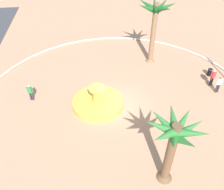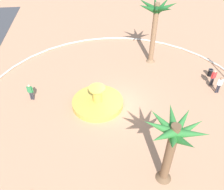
# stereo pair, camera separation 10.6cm
# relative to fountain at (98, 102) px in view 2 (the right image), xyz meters

# --- Properties ---
(ground_plane) EXTENTS (80.00, 80.00, 0.00)m
(ground_plane) POSITION_rel_fountain_xyz_m (-0.11, -1.69, -0.28)
(ground_plane) COLOR tan
(plaza_curb) EXTENTS (23.73, 23.73, 0.20)m
(plaza_curb) POSITION_rel_fountain_xyz_m (-0.11, -1.69, -0.18)
(plaza_curb) COLOR silver
(plaza_curb) RESTS_ON ground
(fountain) EXTENTS (4.21, 4.21, 1.78)m
(fountain) POSITION_rel_fountain_xyz_m (0.00, 0.00, 0.00)
(fountain) COLOR gold
(fountain) RESTS_ON ground
(palm_tree_near_fountain) EXTENTS (3.78, 3.79, 6.31)m
(palm_tree_near_fountain) POSITION_rel_fountain_xyz_m (6.15, -5.93, 4.37)
(palm_tree_near_fountain) COLOR #8E6B4C
(palm_tree_near_fountain) RESTS_ON ground
(palm_tree_by_curb) EXTENTS (3.26, 3.27, 4.95)m
(palm_tree_by_curb) POSITION_rel_fountain_xyz_m (-7.08, -3.58, 3.39)
(palm_tree_by_curb) COLOR brown
(palm_tree_by_curb) RESTS_ON ground
(trash_bin) EXTENTS (0.46, 0.46, 0.73)m
(trash_bin) POSITION_rel_fountain_xyz_m (2.97, -10.95, 0.11)
(trash_bin) COLOR black
(trash_bin) RESTS_ON ground
(person_cyclist_helmet) EXTENTS (0.25, 0.53, 1.62)m
(person_cyclist_helmet) POSITION_rel_fountain_xyz_m (1.52, -10.46, 0.62)
(person_cyclist_helmet) COLOR #33333D
(person_cyclist_helmet) RESTS_ON ground
(person_cyclist_photo) EXTENTS (0.27, 0.52, 1.59)m
(person_cyclist_photo) POSITION_rel_fountain_xyz_m (1.26, 5.47, 0.61)
(person_cyclist_photo) COLOR #33333D
(person_cyclist_photo) RESTS_ON ground
(person_pedestrian_stroll) EXTENTS (0.22, 0.53, 1.64)m
(person_pedestrian_stroll) POSITION_rel_fountain_xyz_m (0.44, -10.52, 0.64)
(person_pedestrian_stroll) COLOR #33333D
(person_pedestrian_stroll) RESTS_ON ground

